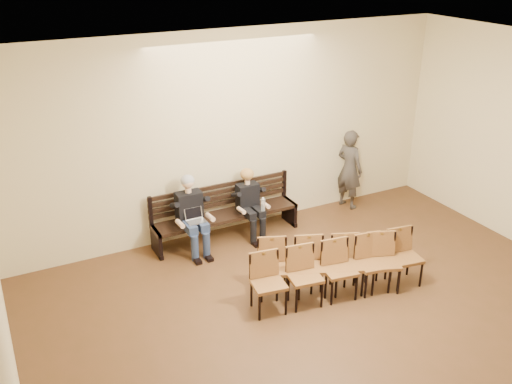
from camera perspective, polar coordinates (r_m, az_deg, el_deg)
room_walls at (r=6.14m, az=14.73°, el=1.81°), size 8.02×10.01×3.51m
bench at (r=9.90m, az=-2.98°, el=-3.39°), size 2.60×0.90×0.45m
seated_man at (r=9.40m, az=-6.46°, el=-2.34°), size 0.52×0.73×1.26m
seated_woman at (r=9.82m, az=-0.59°, el=-1.55°), size 0.46×0.64×1.08m
laptop at (r=9.29m, az=-5.96°, el=-3.12°), size 0.31×0.25×0.22m
water_bottle at (r=9.65m, az=0.71°, el=-1.83°), size 0.09×0.09×0.24m
bag at (r=9.33m, az=7.70°, el=-5.93°), size 0.50×0.43×0.31m
passerby at (r=10.94m, az=9.37°, el=2.85°), size 0.58×0.74×1.77m
chair_row_front at (r=8.32m, az=8.35°, el=-7.81°), size 2.65×0.83×0.85m
chair_row_back at (r=8.40m, az=7.32°, el=-7.38°), size 2.10×1.19×0.85m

